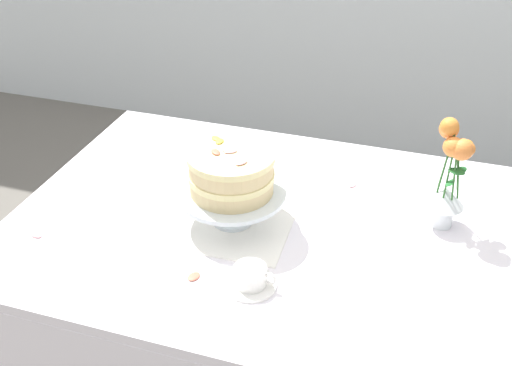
# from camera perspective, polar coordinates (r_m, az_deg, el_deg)

# --- Properties ---
(dining_table) EXTENTS (1.40, 1.00, 0.74)m
(dining_table) POSITION_cam_1_polar(r_m,az_deg,el_deg) (1.72, 1.11, -6.39)
(dining_table) COLOR white
(dining_table) RESTS_ON ground
(linen_napkin) EXTENTS (0.33, 0.33, 0.00)m
(linen_napkin) POSITION_cam_1_polar(r_m,az_deg,el_deg) (1.68, -2.18, -3.54)
(linen_napkin) COLOR white
(linen_napkin) RESTS_ON dining_table
(cake_stand) EXTENTS (0.29, 0.29, 0.10)m
(cake_stand) POSITION_cam_1_polar(r_m,az_deg,el_deg) (1.63, -2.24, -1.22)
(cake_stand) COLOR silver
(cake_stand) RESTS_ON linen_napkin
(layer_cake) EXTENTS (0.23, 0.23, 0.12)m
(layer_cake) POSITION_cam_1_polar(r_m,az_deg,el_deg) (1.59, -2.30, 1.03)
(layer_cake) COLOR beige
(layer_cake) RESTS_ON cake_stand
(flower_vase) EXTENTS (0.11, 0.11, 0.31)m
(flower_vase) POSITION_cam_1_polar(r_m,az_deg,el_deg) (1.66, 17.47, 0.65)
(flower_vase) COLOR silver
(flower_vase) RESTS_ON dining_table
(teacup) EXTENTS (0.13, 0.13, 0.05)m
(teacup) POSITION_cam_1_polar(r_m,az_deg,el_deg) (1.46, -0.51, -8.78)
(teacup) COLOR white
(teacup) RESTS_ON dining_table
(loose_petal_0) EXTENTS (0.03, 0.04, 0.00)m
(loose_petal_0) POSITION_cam_1_polar(r_m,az_deg,el_deg) (1.85, 8.89, -0.06)
(loose_petal_0) COLOR pink
(loose_petal_0) RESTS_ON dining_table
(loose_petal_1) EXTENTS (0.03, 0.04, 0.01)m
(loose_petal_1) POSITION_cam_1_polar(r_m,az_deg,el_deg) (1.50, -5.77, -8.60)
(loose_petal_1) COLOR #E56B51
(loose_petal_1) RESTS_ON dining_table
(loose_petal_2) EXTENTS (0.03, 0.02, 0.01)m
(loose_petal_2) POSITION_cam_1_polar(r_m,az_deg,el_deg) (1.72, -19.66, -4.59)
(loose_petal_2) COLOR pink
(loose_petal_2) RESTS_ON dining_table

